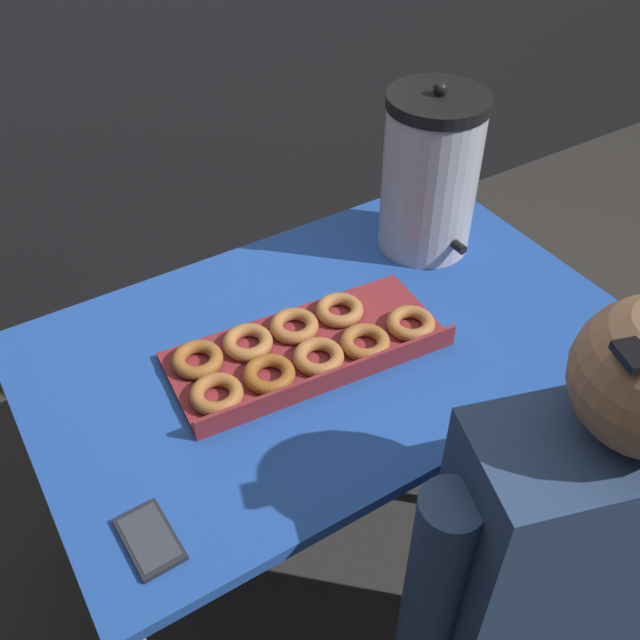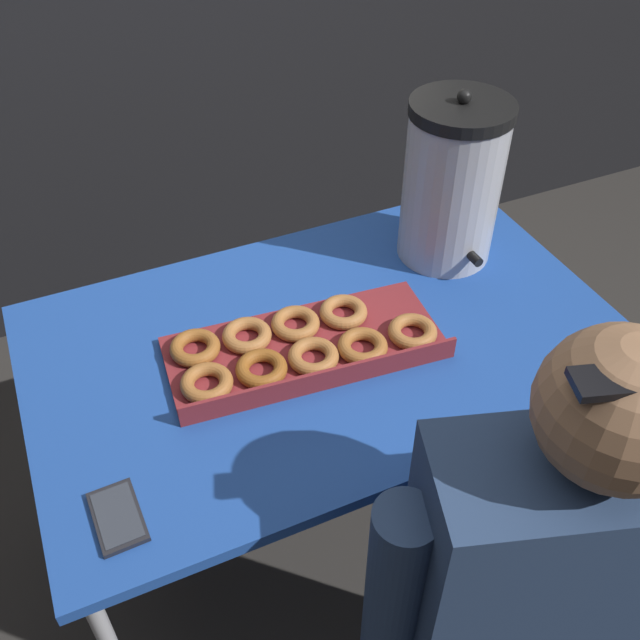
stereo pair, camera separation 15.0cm
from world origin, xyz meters
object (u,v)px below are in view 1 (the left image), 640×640
object	(u,v)px
cell_phone	(150,539)
person_seated	(563,574)
donut_box	(302,348)
coffee_urn	(430,174)

from	to	relation	value
cell_phone	person_seated	xyz separation A→B (m)	(0.65, -0.36, -0.19)
donut_box	cell_phone	world-z (taller)	donut_box
coffee_urn	cell_phone	xyz separation A→B (m)	(-0.91, -0.43, -0.19)
person_seated	cell_phone	bearing A→B (deg)	-11.63
coffee_urn	cell_phone	world-z (taller)	coffee_urn
donut_box	coffee_urn	size ratio (longest dim) A/B	1.42
donut_box	cell_phone	distance (m)	0.50
donut_box	person_seated	size ratio (longest dim) A/B	0.49
coffee_urn	person_seated	distance (m)	0.91
donut_box	cell_phone	xyz separation A→B (m)	(-0.44, -0.24, -0.02)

